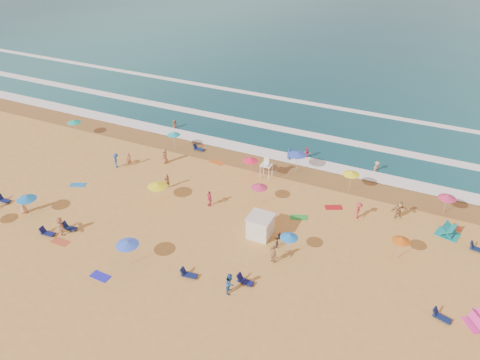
% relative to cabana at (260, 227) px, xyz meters
% --- Properties ---
extents(ground, '(220.00, 220.00, 0.00)m').
position_rel_cabana_xyz_m(ground, '(-6.82, -0.26, -1.00)').
color(ground, gold).
rests_on(ground, ground).
extents(ocean, '(220.00, 140.00, 0.18)m').
position_rel_cabana_xyz_m(ocean, '(-6.82, 83.74, -1.00)').
color(ocean, '#0C4756').
rests_on(ocean, ground).
extents(wet_sand, '(220.00, 220.00, 0.00)m').
position_rel_cabana_xyz_m(wet_sand, '(-6.82, 12.24, -0.99)').
color(wet_sand, olive).
rests_on(wet_sand, ground).
extents(surf_foam, '(200.00, 18.70, 0.05)m').
position_rel_cabana_xyz_m(surf_foam, '(-6.82, 21.06, -0.90)').
color(surf_foam, white).
rests_on(surf_foam, ground).
extents(cabana, '(2.00, 2.00, 2.00)m').
position_rel_cabana_xyz_m(cabana, '(0.00, 0.00, 0.00)').
color(cabana, silver).
rests_on(cabana, ground).
extents(cabana_roof, '(2.20, 2.20, 0.12)m').
position_rel_cabana_xyz_m(cabana_roof, '(0.00, 0.00, 1.06)').
color(cabana_roof, silver).
rests_on(cabana_roof, cabana).
extents(bicycle, '(0.97, 1.97, 0.99)m').
position_rel_cabana_xyz_m(bicycle, '(1.90, -0.30, -0.51)').
color(bicycle, black).
rests_on(bicycle, ground).
extents(lifeguard_stand, '(1.20, 1.20, 2.10)m').
position_rel_cabana_xyz_m(lifeguard_stand, '(-3.45, 9.76, 0.05)').
color(lifeguard_stand, white).
rests_on(lifeguard_stand, ground).
extents(beach_umbrellas, '(55.41, 24.76, 0.78)m').
position_rel_cabana_xyz_m(beach_umbrellas, '(-4.70, 2.93, 1.13)').
color(beach_umbrellas, '#14A792').
rests_on(beach_umbrellas, ground).
extents(loungers, '(45.08, 20.91, 0.34)m').
position_rel_cabana_xyz_m(loungers, '(-5.04, -2.50, -0.83)').
color(loungers, '#0F184F').
rests_on(loungers, ground).
extents(towels, '(45.29, 28.01, 0.03)m').
position_rel_cabana_xyz_m(towels, '(-6.85, -2.88, -0.98)').
color(towels, red).
rests_on(towels, ground).
extents(popup_tents, '(5.45, 12.40, 1.20)m').
position_rel_cabana_xyz_m(popup_tents, '(17.03, 2.40, -0.40)').
color(popup_tents, '#E8339F').
rests_on(popup_tents, ground).
extents(beachgoers, '(38.14, 25.19, 2.13)m').
position_rel_cabana_xyz_m(beachgoers, '(-6.66, 3.15, -0.17)').
color(beachgoers, tan).
rests_on(beachgoers, ground).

